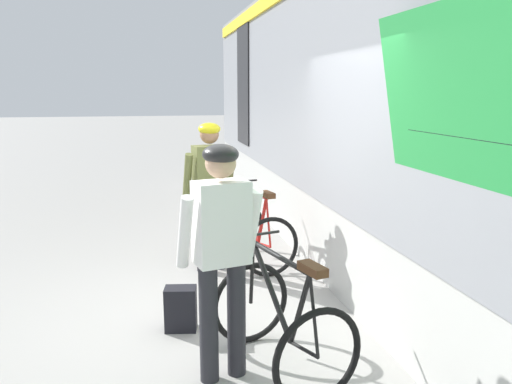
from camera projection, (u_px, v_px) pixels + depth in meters
The scene contains 6 objects.
ground_plane at pixel (215, 320), 4.86m from camera, with size 80.00×80.00×0.00m, color #A09E99.
cyclist_near_in_white at pixel (222, 242), 3.70m from camera, with size 0.65×0.40×1.76m.
cyclist_far_in_olive at pixel (210, 183), 6.03m from camera, with size 0.65×0.39×1.76m.
bicycle_near_black at pixel (281, 322), 3.91m from camera, with size 0.96×1.22×0.99m.
bicycle_far_red at pixel (254, 232), 6.37m from camera, with size 0.90×1.18×0.99m.
backpack_on_platform at pixel (181, 309), 4.62m from camera, with size 0.28×0.18×0.40m, color black.
Camera 1 is at (-0.57, -4.51, 2.13)m, focal length 36.15 mm.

